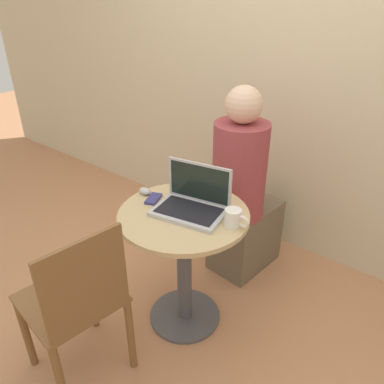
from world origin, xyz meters
The scene contains 9 objects.
ground_plane centered at (0.00, 0.00, 0.00)m, with size 12.00×12.00×0.00m, color tan.
back_wall centered at (0.00, 1.06, 1.30)m, with size 7.00×0.05×2.60m.
round_table centered at (0.00, 0.00, 0.49)m, with size 0.65×0.65×0.71m.
laptop centered at (0.02, 0.04, 0.76)m, with size 0.38×0.29×0.23m.
cell_phone centered at (-0.20, 0.00, 0.72)m, with size 0.09×0.12×0.02m.
computer_mouse centered at (-0.28, 0.02, 0.73)m, with size 0.07×0.05×0.04m.
coffee_cup centered at (0.25, 0.06, 0.75)m, with size 0.12×0.08×0.08m.
chair_empty centered at (-0.14, -0.57, 0.45)m, with size 0.45×0.45×0.86m.
person_seated centered at (0.00, 0.58, 0.52)m, with size 0.34×0.51×1.24m.
Camera 1 is at (1.00, -1.21, 1.68)m, focal length 35.00 mm.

